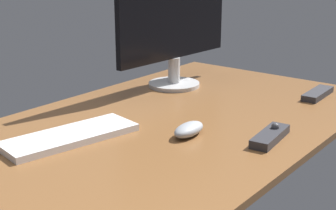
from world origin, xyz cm
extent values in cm
cube|color=brown|center=(0.00, 0.00, 1.00)|extent=(140.00, 84.00, 2.00)
cylinder|color=#B9B9B9|center=(30.53, 23.28, 2.71)|extent=(18.94, 18.94, 1.42)
cylinder|color=#B9B9B9|center=(30.53, 23.28, 8.13)|extent=(4.35, 4.35, 9.40)
cube|color=black|center=(30.53, 23.28, 29.00)|extent=(55.72, 4.97, 32.34)
cube|color=white|center=(-29.80, 11.74, 2.94)|extent=(38.09, 19.66, 1.87)
ellipsoid|color=#999EA5|center=(-7.90, -11.37, 3.77)|extent=(12.07, 6.41, 3.53)
cube|color=#2D2D33|center=(2.57, -30.40, 3.15)|extent=(17.65, 7.04, 2.30)
sphere|color=#3F3F44|center=(6.27, -29.97, 4.68)|extent=(2.19, 2.19, 2.19)
cube|color=#2D2D33|center=(50.33, -24.16, 3.05)|extent=(18.20, 5.87, 2.11)
camera|label=1|loc=(-109.91, -84.60, 49.81)|focal=52.63mm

